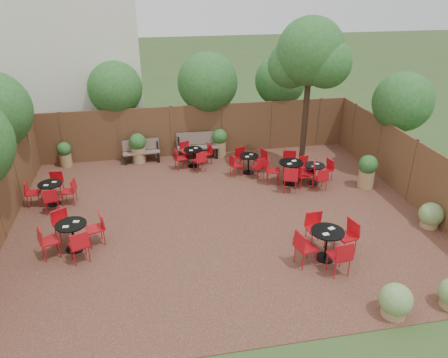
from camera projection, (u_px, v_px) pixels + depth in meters
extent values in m
plane|color=#354F23|center=(221.00, 217.00, 12.74)|extent=(80.00, 80.00, 0.00)
cube|color=#3E2219|center=(221.00, 217.00, 12.73)|extent=(12.00, 10.00, 0.02)
cube|color=#51311E|center=(198.00, 130.00, 16.73)|extent=(12.00, 0.08, 2.00)
cube|color=#51311E|center=(412.00, 171.00, 13.31)|extent=(0.08, 10.00, 2.00)
cube|color=silver|center=(75.00, 42.00, 17.32)|extent=(5.00, 4.00, 8.00)
sphere|color=#1F551B|center=(115.00, 88.00, 16.14)|extent=(2.03, 2.03, 2.03)
sphere|color=#1F551B|center=(208.00, 83.00, 16.61)|extent=(2.33, 2.33, 2.33)
sphere|color=#1F551B|center=(280.00, 80.00, 17.33)|extent=(2.05, 2.05, 2.05)
sphere|color=#1F551B|center=(403.00, 102.00, 14.49)|extent=(2.01, 2.01, 2.01)
cylinder|color=black|center=(306.00, 111.00, 14.71)|extent=(0.20, 0.20, 4.45)
sphere|color=#1F551B|center=(311.00, 51.00, 13.84)|extent=(2.21, 2.21, 2.21)
sphere|color=#1F551B|center=(291.00, 65.00, 14.32)|extent=(1.55, 1.55, 1.55)
sphere|color=#1F551B|center=(326.00, 63.00, 13.69)|extent=(1.62, 1.62, 1.62)
cube|color=brown|center=(141.00, 152.00, 16.21)|extent=(1.40, 0.52, 0.05)
cube|color=brown|center=(141.00, 145.00, 16.26)|extent=(1.38, 0.21, 0.42)
cube|color=black|center=(125.00, 159.00, 16.19)|extent=(0.09, 0.42, 0.37)
cube|color=black|center=(158.00, 156.00, 16.40)|extent=(0.09, 0.42, 0.37)
cube|color=brown|center=(198.00, 147.00, 16.55)|extent=(1.60, 0.55, 0.05)
cube|color=brown|center=(197.00, 138.00, 16.61)|extent=(1.59, 0.19, 0.48)
cube|color=black|center=(180.00, 154.00, 16.53)|extent=(0.09, 0.48, 0.42)
cube|color=black|center=(216.00, 152.00, 16.77)|extent=(0.09, 0.48, 0.42)
cylinder|color=black|center=(194.00, 166.00, 16.03)|extent=(0.40, 0.40, 0.03)
cylinder|color=black|center=(193.00, 158.00, 15.89)|extent=(0.05, 0.05, 0.64)
cylinder|color=black|center=(193.00, 150.00, 15.74)|extent=(0.69, 0.69, 0.03)
cube|color=white|center=(196.00, 148.00, 15.82)|extent=(0.15, 0.13, 0.01)
cube|color=white|center=(191.00, 150.00, 15.62)|extent=(0.15, 0.13, 0.01)
cylinder|color=black|center=(248.00, 172.00, 15.50)|extent=(0.40, 0.40, 0.03)
cylinder|color=black|center=(249.00, 164.00, 15.36)|extent=(0.05, 0.05, 0.63)
cylinder|color=black|center=(249.00, 156.00, 15.22)|extent=(0.68, 0.68, 0.03)
cube|color=white|center=(251.00, 154.00, 15.29)|extent=(0.15, 0.13, 0.01)
cube|color=white|center=(247.00, 157.00, 15.10)|extent=(0.15, 0.13, 0.01)
cylinder|color=black|center=(75.00, 249.00, 11.22)|extent=(0.46, 0.46, 0.03)
cylinder|color=black|center=(73.00, 237.00, 11.06)|extent=(0.05, 0.05, 0.72)
cylinder|color=black|center=(71.00, 224.00, 10.89)|extent=(0.79, 0.79, 0.03)
cube|color=white|center=(76.00, 222.00, 10.98)|extent=(0.17, 0.15, 0.02)
cube|color=white|center=(66.00, 227.00, 10.76)|extent=(0.17, 0.15, 0.02)
cylinder|color=black|center=(290.00, 183.00, 14.70)|extent=(0.47, 0.47, 0.03)
cylinder|color=black|center=(290.00, 173.00, 14.54)|extent=(0.05, 0.05, 0.75)
cylinder|color=black|center=(291.00, 163.00, 14.37)|extent=(0.81, 0.81, 0.03)
cube|color=white|center=(294.00, 161.00, 14.46)|extent=(0.18, 0.16, 0.02)
cube|color=white|center=(289.00, 164.00, 14.23)|extent=(0.18, 0.16, 0.02)
cylinder|color=black|center=(54.00, 203.00, 13.41)|extent=(0.42, 0.42, 0.03)
cylinder|color=black|center=(52.00, 194.00, 13.27)|extent=(0.05, 0.05, 0.67)
cylinder|color=black|center=(50.00, 184.00, 13.12)|extent=(0.72, 0.72, 0.03)
cube|color=white|center=(54.00, 182.00, 13.20)|extent=(0.13, 0.10, 0.01)
cube|color=white|center=(46.00, 185.00, 12.99)|extent=(0.13, 0.10, 0.01)
cylinder|color=black|center=(325.00, 258.00, 10.86)|extent=(0.48, 0.48, 0.03)
cylinder|color=black|center=(326.00, 245.00, 10.69)|extent=(0.05, 0.05, 0.76)
cylinder|color=black|center=(328.00, 232.00, 10.52)|extent=(0.83, 0.83, 0.03)
cube|color=white|center=(331.00, 228.00, 10.61)|extent=(0.16, 0.12, 0.02)
cube|color=white|center=(326.00, 234.00, 10.38)|extent=(0.16, 0.12, 0.02)
cylinder|color=black|center=(313.00, 183.00, 14.74)|extent=(0.40, 0.40, 0.03)
cylinder|color=black|center=(314.00, 174.00, 14.60)|extent=(0.05, 0.05, 0.64)
cylinder|color=black|center=(315.00, 165.00, 14.46)|extent=(0.69, 0.69, 0.03)
cube|color=white|center=(317.00, 164.00, 14.53)|extent=(0.14, 0.11, 0.01)
cube|color=white|center=(313.00, 166.00, 14.33)|extent=(0.14, 0.11, 0.01)
cylinder|color=#9B794D|center=(139.00, 155.00, 16.27)|extent=(0.51, 0.51, 0.59)
sphere|color=#1F551B|center=(137.00, 142.00, 16.04)|extent=(0.62, 0.62, 0.62)
cylinder|color=#9B794D|center=(220.00, 149.00, 16.87)|extent=(0.49, 0.49, 0.56)
sphere|color=#1F551B|center=(220.00, 137.00, 16.65)|extent=(0.59, 0.59, 0.59)
cylinder|color=#9B794D|center=(66.00, 160.00, 15.94)|extent=(0.43, 0.43, 0.49)
sphere|color=#1F551B|center=(64.00, 149.00, 15.75)|extent=(0.51, 0.51, 0.51)
cylinder|color=#9B794D|center=(366.00, 179.00, 14.36)|extent=(0.52, 0.52, 0.59)
sphere|color=#1F551B|center=(368.00, 164.00, 14.13)|extent=(0.62, 0.62, 0.62)
cylinder|color=#9B794D|center=(393.00, 310.00, 9.04)|extent=(0.51, 0.51, 0.23)
sphere|color=#668846|center=(396.00, 299.00, 8.91)|extent=(0.69, 0.69, 0.69)
cylinder|color=#9B794D|center=(429.00, 223.00, 12.19)|extent=(0.49, 0.49, 0.22)
sphere|color=#668846|center=(431.00, 214.00, 12.07)|extent=(0.67, 0.67, 0.67)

